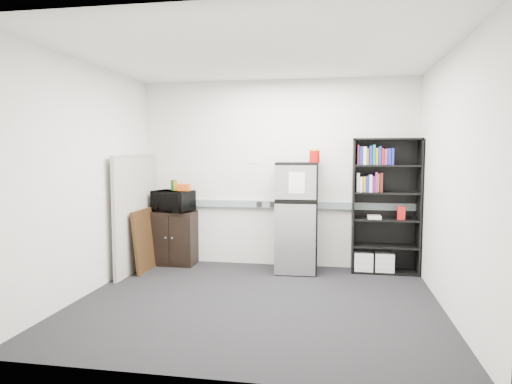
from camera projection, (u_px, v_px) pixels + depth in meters
floor at (256, 302)px, 5.05m from camera, size 4.00×4.00×0.00m
wall_back at (277, 174)px, 6.65m from camera, size 4.00×0.02×2.70m
wall_right at (451, 183)px, 4.59m from camera, size 0.02×3.50×2.70m
wall_left at (86, 179)px, 5.28m from camera, size 0.02×3.50×2.70m
ceiling at (256, 54)px, 4.82m from camera, size 4.00×3.50×0.02m
electrical_raceway at (276, 204)px, 6.66m from camera, size 3.92×0.05×0.10m
wall_note at (253, 160)px, 6.69m from camera, size 0.14×0.00×0.10m
bookshelf at (384, 203)px, 6.25m from camera, size 0.90×0.34×1.85m
cubicle_partition at (136, 213)px, 6.37m from camera, size 0.06×1.30×1.62m
cabinet at (174, 238)px, 6.75m from camera, size 0.63×0.43×0.79m
microwave at (173, 201)px, 6.69m from camera, size 0.64×0.51×0.31m
snack_box_a at (174, 185)px, 6.70m from camera, size 0.08×0.06×0.15m
snack_box_b at (174, 185)px, 6.70m from camera, size 0.08×0.07×0.15m
snack_box_c at (175, 186)px, 6.70m from camera, size 0.08×0.06×0.14m
snack_bag at (184, 187)px, 6.62m from camera, size 0.19×0.11×0.10m
refrigerator at (297, 217)px, 6.33m from camera, size 0.59×0.62×1.52m
coffee_can at (315, 155)px, 6.34m from camera, size 0.15×0.15×0.20m
framed_poster at (145, 240)px, 6.38m from camera, size 0.12×0.67×0.87m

